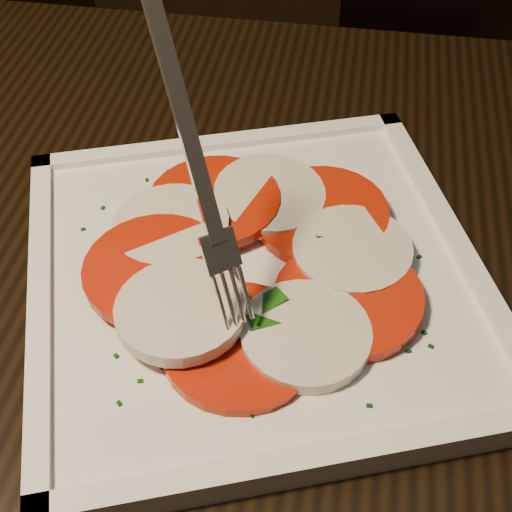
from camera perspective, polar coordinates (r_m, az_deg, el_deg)
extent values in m
cube|color=black|center=(0.53, -8.56, -4.20)|extent=(1.21, 0.81, 0.04)
cube|color=black|center=(1.17, -5.15, 10.39)|extent=(0.44, 0.44, 0.04)
cylinder|color=black|center=(1.27, -14.39, -2.72)|extent=(0.04, 0.04, 0.41)
cylinder|color=black|center=(1.19, 1.84, -5.35)|extent=(0.04, 0.04, 0.41)
cylinder|color=black|center=(1.51, -9.45, 7.39)|extent=(0.04, 0.04, 0.41)
cylinder|color=black|center=(1.44, 4.33, 5.73)|extent=(0.04, 0.04, 0.41)
cube|color=white|center=(0.50, 0.00, -1.78)|extent=(0.40, 0.40, 0.01)
cylinder|color=red|center=(0.45, -1.31, -7.15)|extent=(0.10, 0.10, 0.01)
cylinder|color=silver|center=(0.45, 3.98, -6.28)|extent=(0.08, 0.08, 0.01)
cylinder|color=red|center=(0.48, 7.37, -3.37)|extent=(0.10, 0.10, 0.02)
cylinder|color=silver|center=(0.50, 7.69, 0.40)|extent=(0.08, 0.08, 0.01)
cylinder|color=red|center=(0.53, 5.22, 3.33)|extent=(0.10, 0.10, 0.02)
cylinder|color=silver|center=(0.54, 1.10, 4.88)|extent=(0.08, 0.08, 0.02)
cylinder|color=red|center=(0.53, -3.38, 4.40)|extent=(0.10, 0.10, 0.01)
cylinder|color=silver|center=(0.51, -6.84, 2.34)|extent=(0.08, 0.08, 0.01)
cylinder|color=red|center=(0.48, -7.99, -1.06)|extent=(0.10, 0.10, 0.01)
cylinder|color=silver|center=(0.46, -6.05, -4.32)|extent=(0.08, 0.08, 0.01)
cube|color=#1B5A0F|center=(0.46, 1.51, -4.94)|extent=(0.04, 0.03, 0.00)
cube|color=#1B5A0F|center=(0.53, 0.52, 4.15)|extent=(0.04, 0.03, 0.00)
cube|color=#1B5A0F|center=(0.55, -0.48, 5.52)|extent=(0.04, 0.03, 0.01)
cube|color=#1B5A0F|center=(0.47, -6.58, -3.28)|extent=(0.04, 0.02, 0.00)
cube|color=#1B5A0F|center=(0.46, -0.15, -4.31)|extent=(0.04, 0.04, 0.01)
cube|color=#1B5A0F|center=(0.52, 4.21, 2.80)|extent=(0.03, 0.04, 0.01)
cube|color=#0A390A|center=(0.44, 9.04, -11.75)|extent=(0.00, 0.00, 0.00)
cube|color=#0A390A|center=(0.58, 0.50, 6.72)|extent=(0.00, 0.00, 0.00)
cube|color=#0A390A|center=(0.53, 10.15, 1.26)|extent=(0.00, 0.00, 0.00)
cube|color=#0A390A|center=(0.45, -9.24, -9.85)|extent=(0.00, 0.00, 0.00)
cube|color=#0A390A|center=(0.46, -11.11, -7.85)|extent=(0.00, 0.00, 0.00)
cube|color=#0A390A|center=(0.54, -13.66, 2.09)|extent=(0.00, 0.00, 0.00)
cube|color=#0A390A|center=(0.57, -7.54, 5.76)|extent=(0.00, 0.00, 0.00)
cube|color=#0A390A|center=(0.57, 5.17, 6.27)|extent=(0.00, 0.00, 0.00)
cube|color=#0A390A|center=(0.47, 10.32, -5.23)|extent=(0.00, 0.00, 0.00)
cube|color=#0A390A|center=(0.59, -3.63, 7.41)|extent=(0.00, 0.00, 0.00)
cube|color=#0A390A|center=(0.43, -0.29, -12.59)|extent=(0.00, 0.00, 0.00)
cube|color=#0A390A|center=(0.55, -7.67, 3.78)|extent=(0.00, 0.00, 0.00)
cube|color=#0A390A|center=(0.45, -7.44, -8.81)|extent=(0.00, 0.00, 0.00)
cube|color=#0A390A|center=(0.51, -12.96, -1.22)|extent=(0.00, 0.00, 0.00)
cube|color=#0A390A|center=(0.43, -0.99, -12.08)|extent=(0.00, 0.00, 0.00)
cube|color=#0A390A|center=(0.58, -1.07, 7.03)|extent=(0.00, 0.00, 0.00)
cube|color=#0A390A|center=(0.56, 8.29, 4.99)|extent=(0.00, 0.00, 0.00)
cube|color=#0A390A|center=(0.56, 6.63, 4.95)|extent=(0.00, 0.00, 0.00)
cube|color=#0A390A|center=(0.44, -10.88, -11.49)|extent=(0.00, 0.00, 0.00)
cube|color=#0A390A|center=(0.56, 6.71, 5.25)|extent=(0.00, 0.00, 0.00)
cube|color=#0A390A|center=(0.46, 12.11, -7.45)|extent=(0.00, 0.00, 0.00)
cube|color=#0A390A|center=(0.56, -5.04, 5.52)|extent=(0.00, 0.00, 0.00)
cube|color=#0A390A|center=(0.57, 3.12, 6.50)|extent=(0.00, 0.00, 0.00)
cube|color=#0A390A|center=(0.52, 12.94, -0.07)|extent=(0.00, 0.00, 0.00)
cube|color=#0A390A|center=(0.57, -8.73, 6.03)|extent=(0.00, 0.00, 0.00)
cube|color=#0A390A|center=(0.56, -12.15, 3.78)|extent=(0.00, 0.00, 0.00)
cube|color=#0A390A|center=(0.47, 13.81, -7.03)|extent=(0.00, 0.00, 0.00)
cube|color=#0A390A|center=(0.57, -3.60, 5.99)|extent=(0.00, 0.00, 0.00)
cube|color=#0A390A|center=(0.58, -7.06, 6.73)|extent=(0.00, 0.00, 0.00)
cube|color=#0A390A|center=(0.47, 13.30, -5.98)|extent=(0.00, 0.00, 0.00)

